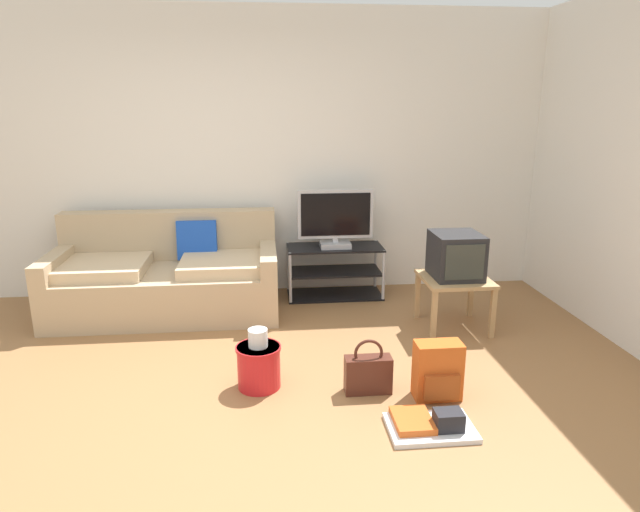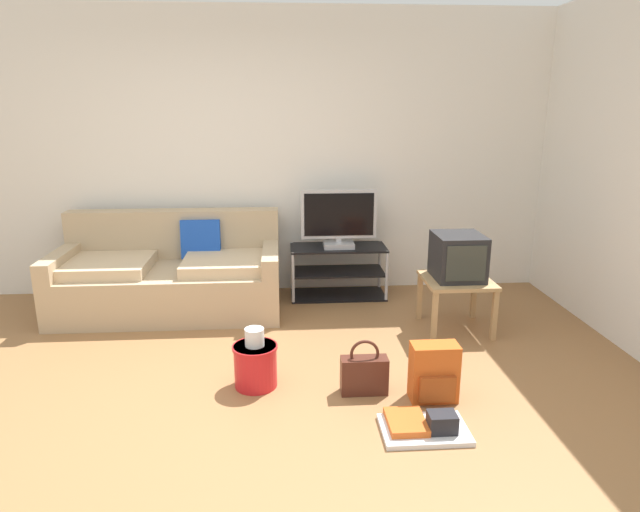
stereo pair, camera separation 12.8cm
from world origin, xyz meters
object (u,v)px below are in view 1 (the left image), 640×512
object	(u,v)px
flat_tv	(335,219)
backpack	(438,371)
handbag	(368,373)
couch	(167,277)
floor_tray	(430,424)
tv_stand	(335,271)
sneakers_pair	(440,356)
crt_tv	(456,255)
side_table	(455,285)
cleaning_bucket	(259,363)

from	to	relation	value
flat_tv	backpack	distance (m)	2.11
backpack	handbag	world-z (taller)	backpack
couch	floor_tray	world-z (taller)	couch
couch	flat_tv	world-z (taller)	flat_tv
tv_stand	sneakers_pair	xyz separation A→B (m)	(0.58, -1.52, -0.20)
sneakers_pair	floor_tray	world-z (taller)	floor_tray
handbag	crt_tv	bearing A→B (deg)	48.12
crt_tv	sneakers_pair	size ratio (longest dim) A/B	1.29
side_table	cleaning_bucket	distance (m)	1.84
flat_tv	floor_tray	bearing A→B (deg)	-83.89
cleaning_bucket	handbag	bearing A→B (deg)	-11.33
sneakers_pair	couch	bearing A→B (deg)	149.01
flat_tv	handbag	size ratio (longest dim) A/B	1.93
crt_tv	handbag	distance (m)	1.45
sneakers_pair	backpack	bearing A→B (deg)	-109.81
couch	cleaning_bucket	distance (m)	1.73
flat_tv	side_table	distance (m)	1.31
sneakers_pair	floor_tray	xyz separation A→B (m)	(-0.33, -0.85, -0.01)
cleaning_bucket	floor_tray	xyz separation A→B (m)	(0.98, -0.62, -0.13)
flat_tv	floor_tray	size ratio (longest dim) A/B	1.44
tv_stand	crt_tv	world-z (taller)	crt_tv
floor_tray	sneakers_pair	bearing A→B (deg)	68.86
side_table	crt_tv	bearing A→B (deg)	90.00
sneakers_pair	handbag	bearing A→B (deg)	-148.14
tv_stand	cleaning_bucket	size ratio (longest dim) A/B	2.23
handbag	backpack	bearing A→B (deg)	-14.98
cleaning_bucket	flat_tv	bearing A→B (deg)	67.10
cleaning_bucket	crt_tv	bearing A→B (deg)	28.35
couch	tv_stand	bearing A→B (deg)	8.72
crt_tv	handbag	world-z (taller)	crt_tv
sneakers_pair	flat_tv	bearing A→B (deg)	111.20
backpack	cleaning_bucket	bearing A→B (deg)	143.65
tv_stand	crt_tv	size ratio (longest dim) A/B	2.17
flat_tv	side_table	size ratio (longest dim) A/B	1.32
couch	sneakers_pair	distance (m)	2.51
cleaning_bucket	sneakers_pair	world-z (taller)	cleaning_bucket
handbag	cleaning_bucket	size ratio (longest dim) A/B	0.90
backpack	handbag	distance (m)	0.45
flat_tv	handbag	world-z (taller)	flat_tv
flat_tv	backpack	size ratio (longest dim) A/B	1.90
couch	crt_tv	world-z (taller)	couch
backpack	sneakers_pair	distance (m)	0.54
handbag	floor_tray	size ratio (longest dim) A/B	0.75
tv_stand	handbag	xyz separation A→B (m)	(-0.02, -1.90, -0.12)
flat_tv	floor_tray	distance (m)	2.47
cleaning_bucket	backpack	bearing A→B (deg)	-12.71
crt_tv	backpack	bearing A→B (deg)	-113.14
handbag	sneakers_pair	bearing A→B (deg)	31.86
crt_tv	floor_tray	bearing A→B (deg)	-113.08
tv_stand	floor_tray	size ratio (longest dim) A/B	1.84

